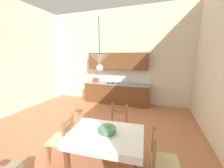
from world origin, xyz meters
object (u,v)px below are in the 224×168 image
Objects in this scene: dining_table at (106,140)px; fruit_bowl at (107,129)px; pendant_lamp at (100,60)px; dining_chair_kitchen_side at (118,125)px; dining_chair_tv_side at (63,139)px; kitchen_cabinetry at (116,84)px; dining_chair_window_side at (162,161)px.

fruit_bowl is at bearing 55.50° from dining_table.
dining_table is 1.39m from pendant_lamp.
pendant_lamp is (-0.04, -0.89, 1.56)m from dining_chair_kitchen_side.
pendant_lamp reaches higher than dining_chair_tv_side.
kitchen_cabinetry is 3.06× the size of dining_chair_tv_side.
kitchen_cabinetry is 3.06× the size of dining_chair_kitchen_side.
dining_chair_tv_side is 1.77m from pendant_lamp.
fruit_bowl is at bearing 179.63° from dining_chair_window_side.
dining_chair_window_side is 1.16× the size of pendant_lamp.
pendant_lamp reaches higher than dining_chair_window_side.
dining_chair_kitchen_side is at bearing 139.29° from dining_chair_window_side.
dining_chair_tv_side is 1.24m from dining_chair_kitchen_side.
dining_chair_kitchen_side is at bearing -71.86° from kitchen_cabinetry.
dining_chair_window_side is (1.86, -3.53, -0.41)m from kitchen_cabinetry.
dining_chair_window_side is at bearing -62.29° from kitchen_cabinetry.
pendant_lamp reaches higher than fruit_bowl.
pendant_lamp is (-0.08, -0.03, 1.39)m from dining_table.
dining_chair_tv_side reaches higher than fruit_bowl.
dining_chair_window_side is at bearing 3.08° from pendant_lamp.
kitchen_cabinetry is at bearing 104.91° from fruit_bowl.
fruit_bowl is 0.37× the size of pendant_lamp.
dining_table is at bearing -178.60° from dining_chair_window_side.
pendant_lamp is at bearing -176.92° from dining_chair_window_side.
dining_chair_tv_side reaches higher than dining_table.
dining_chair_tv_side is 1.16× the size of pendant_lamp.
dining_table is 1.46× the size of dining_chair_kitchen_side.
kitchen_cabinetry is 3.06× the size of dining_chair_window_side.
dining_chair_kitchen_side reaches higher than fruit_bowl.
dining_chair_kitchen_side is at bearing 92.40° from dining_table.
dining_chair_window_side is at bearing 1.30° from dining_chair_tv_side.
dining_chair_tv_side is at bearing -178.80° from dining_table.
dining_table is 0.20m from fruit_bowl.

